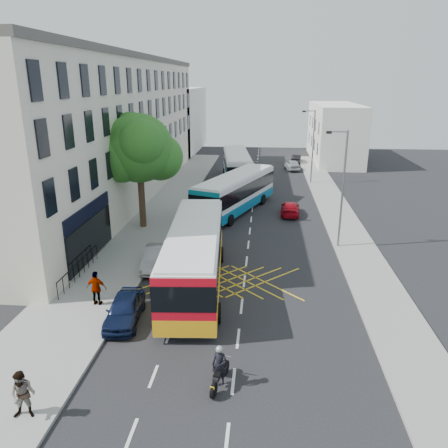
% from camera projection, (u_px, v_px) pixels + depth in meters
% --- Properties ---
extents(ground, '(120.00, 120.00, 0.00)m').
position_uv_depth(ground, '(238.00, 338.00, 19.95)').
color(ground, black).
rests_on(ground, ground).
extents(pavement_left, '(5.00, 70.00, 0.15)m').
position_uv_depth(pavement_left, '(144.00, 227.00, 34.85)').
color(pavement_left, gray).
rests_on(pavement_left, ground).
extents(pavement_right, '(3.00, 70.00, 0.15)m').
position_uv_depth(pavement_right, '(348.00, 233.00, 33.45)').
color(pavement_right, gray).
rests_on(pavement_right, ground).
extents(terrace_main, '(8.30, 45.00, 13.50)m').
position_uv_depth(terrace_main, '(110.00, 129.00, 42.20)').
color(terrace_main, beige).
rests_on(terrace_main, ground).
extents(terrace_far, '(8.00, 20.00, 10.00)m').
position_uv_depth(terrace_far, '(174.00, 120.00, 71.60)').
color(terrace_far, silver).
rests_on(terrace_far, ground).
extents(building_right, '(6.00, 18.00, 8.00)m').
position_uv_depth(building_right, '(335.00, 133.00, 63.11)').
color(building_right, silver).
rests_on(building_right, ground).
extents(street_tree, '(6.30, 5.70, 8.80)m').
position_uv_depth(street_tree, '(139.00, 149.00, 32.87)').
color(street_tree, '#382619').
rests_on(street_tree, pavement_left).
extents(lamp_near, '(1.45, 0.15, 8.00)m').
position_uv_depth(lamp_near, '(342.00, 184.00, 29.30)').
color(lamp_near, slate).
rests_on(lamp_near, pavement_right).
extents(lamp_far, '(1.45, 0.15, 8.00)m').
position_uv_depth(lamp_far, '(312.00, 143.00, 48.21)').
color(lamp_far, slate).
rests_on(lamp_far, pavement_right).
extents(railings, '(0.08, 5.60, 1.14)m').
position_uv_depth(railings, '(79.00, 269.00, 25.58)').
color(railings, black).
rests_on(railings, pavement_left).
extents(bus_near, '(3.80, 12.51, 3.47)m').
position_uv_depth(bus_near, '(195.00, 255.00, 24.63)').
color(bus_near, silver).
rests_on(bus_near, ground).
extents(bus_mid, '(6.79, 12.00, 3.32)m').
position_uv_depth(bus_mid, '(236.00, 192.00, 38.68)').
color(bus_mid, silver).
rests_on(bus_mid, ground).
extents(bus_far, '(4.18, 12.12, 3.34)m').
position_uv_depth(bus_far, '(237.00, 166.00, 50.34)').
color(bus_far, silver).
rests_on(bus_far, ground).
extents(motorbike, '(0.74, 1.99, 1.79)m').
position_uv_depth(motorbike, '(220.00, 367.00, 16.60)').
color(motorbike, black).
rests_on(motorbike, ground).
extents(parked_car_blue, '(1.87, 3.96, 1.31)m').
position_uv_depth(parked_car_blue, '(124.00, 309.00, 21.18)').
color(parked_car_blue, '#0D1635').
rests_on(parked_car_blue, ground).
extents(parked_car_silver, '(1.67, 4.06, 1.31)m').
position_uv_depth(parked_car_silver, '(156.00, 258.00, 27.30)').
color(parked_car_silver, '#94959B').
rests_on(parked_car_silver, ground).
extents(red_hatchback, '(1.83, 4.02, 1.14)m').
position_uv_depth(red_hatchback, '(290.00, 208.00, 38.15)').
color(red_hatchback, '#A10613').
rests_on(red_hatchback, ground).
extents(distant_car_grey, '(2.25, 4.39, 1.18)m').
position_uv_depth(distant_car_grey, '(253.00, 167.00, 56.28)').
color(distant_car_grey, '#3F4247').
rests_on(distant_car_grey, ground).
extents(distant_car_silver, '(2.14, 4.17, 1.36)m').
position_uv_depth(distant_car_silver, '(292.00, 165.00, 57.02)').
color(distant_car_silver, '#9B9EA2').
rests_on(distant_car_silver, ground).
extents(distant_car_dark, '(1.65, 3.80, 1.22)m').
position_uv_depth(distant_car_dark, '(296.00, 158.00, 62.15)').
color(distant_car_dark, black).
rests_on(distant_car_dark, ground).
extents(pedestrian_near, '(0.96, 0.79, 1.80)m').
position_uv_depth(pedestrian_near, '(23.00, 395.00, 14.84)').
color(pedestrian_near, gray).
rests_on(pedestrian_near, pavement_left).
extents(pedestrian_far, '(1.10, 0.50, 1.84)m').
position_uv_depth(pedestrian_far, '(96.00, 288.00, 22.40)').
color(pedestrian_far, gray).
rests_on(pedestrian_far, pavement_left).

